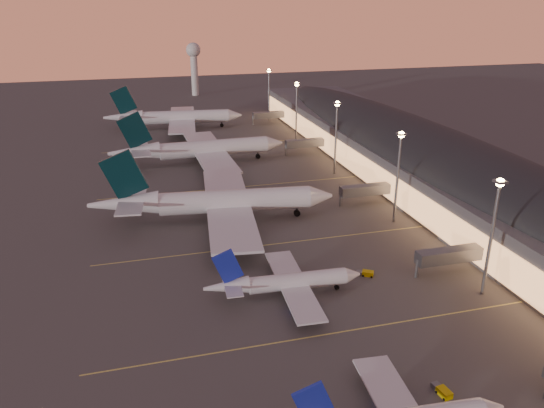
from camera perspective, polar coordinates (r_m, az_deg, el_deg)
The scene contains 11 objects.
ground at distance 106.64m, azimuth 5.48°, elevation -12.20°, with size 700.00×700.00×0.00m, color #484643.
airliner_narrow_north at distance 112.05m, azimuth 1.32°, elevation -8.43°, with size 33.76×30.16×12.07m.
airliner_wide_near at distance 148.16m, azimuth -6.22°, elevation 0.20°, with size 67.87×62.28×21.71m.
airliner_wide_mid at distance 201.81m, azimuth -7.83°, elevation 5.85°, with size 65.73×59.70×21.08m.
airliner_wide_far at distance 259.34m, azimuth -10.48°, elevation 9.14°, with size 65.03×59.64×20.80m.
terminal_building at distance 188.52m, azimuth 15.59°, elevation 5.20°, with size 56.35×255.00×17.46m.
light_masts at distance 168.07m, azimuth 9.49°, elevation 6.88°, with size 2.20×217.20×25.90m.
radar_tower at distance 347.28m, azimuth -8.41°, elevation 15.06°, with size 9.00×9.00×32.50m.
lane_markings at distance 139.94m, azimuth -0.25°, elevation -3.47°, with size 90.00×180.36×0.00m.
baggage_tug_c at distance 122.68m, azimuth 10.04°, elevation -7.35°, with size 4.03×3.31×1.14m.
baggage_tug_d at distance 93.16m, azimuth 17.84°, elevation -18.60°, with size 2.01×3.92×1.12m.
Camera 1 is at (-32.93, -82.63, 58.83)m, focal length 35.00 mm.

